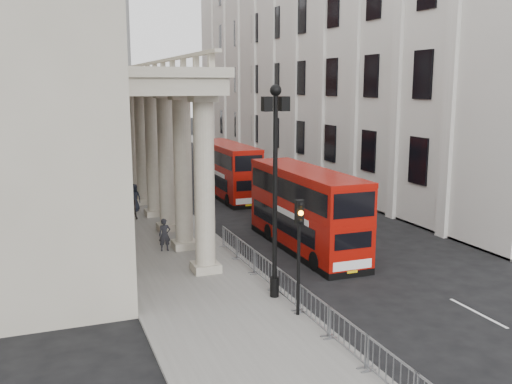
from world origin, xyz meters
TOP-DOWN VIEW (x-y plane):
  - ground at (0.00, 0.00)m, footprint 260.00×260.00m
  - sidewalk_west at (-3.00, 30.00)m, footprint 6.00×140.00m
  - sidewalk_east at (13.50, 30.00)m, footprint 3.00×140.00m
  - kerb at (-0.05, 30.00)m, footprint 0.20×140.00m
  - portico_building at (-10.50, 18.00)m, footprint 9.00×28.00m
  - brick_building at (-10.50, 48.00)m, footprint 9.00×32.00m
  - west_building_far at (-10.50, 80.00)m, footprint 9.00×30.00m
  - east_building at (16.00, 32.00)m, footprint 8.00×55.00m
  - monument_column at (6.00, 92.00)m, footprint 8.00×8.00m
  - lamp_post_south at (-0.60, 4.00)m, footprint 1.05×0.44m
  - lamp_post_mid at (-0.60, 20.00)m, footprint 1.05×0.44m
  - lamp_post_north at (-0.60, 36.00)m, footprint 1.05×0.44m
  - traffic_light at (-0.50, 1.98)m, footprint 0.28×0.33m
  - crowd_barriers at (-0.35, 2.23)m, footprint 0.50×18.75m
  - bus_near at (3.60, 9.95)m, footprint 2.39×9.74m
  - bus_far at (4.27, 24.79)m, footprint 2.39×9.43m
  - pedestrian_a at (-3.35, 11.88)m, footprint 0.62×0.42m
  - pedestrian_b at (-3.88, 19.42)m, footprint 0.86×0.70m
  - pedestrian_c at (-3.31, 21.82)m, footprint 1.06×0.93m

SIDE VIEW (x-z plane):
  - ground at x=0.00m, z-range 0.00..0.00m
  - sidewalk_west at x=-3.00m, z-range 0.00..0.12m
  - sidewalk_east at x=13.50m, z-range 0.00..0.12m
  - kerb at x=-0.05m, z-range 0.00..0.14m
  - crowd_barriers at x=-0.35m, z-range 0.12..1.22m
  - pedestrian_a at x=-3.35m, z-range 0.12..1.78m
  - pedestrian_b at x=-3.88m, z-range 0.12..1.79m
  - pedestrian_c at x=-3.31m, z-range 0.12..1.94m
  - bus_far at x=4.27m, z-range 0.09..4.15m
  - bus_near at x=3.60m, z-range 0.09..4.30m
  - traffic_light at x=-0.50m, z-range 0.96..5.26m
  - lamp_post_south at x=-0.60m, z-range 0.75..9.07m
  - lamp_post_mid at x=-0.60m, z-range 0.75..9.07m
  - lamp_post_north at x=-0.60m, z-range 0.75..9.07m
  - portico_building at x=-10.50m, z-range 0.00..12.00m
  - west_building_far at x=-10.50m, z-range 0.00..20.00m
  - brick_building at x=-10.50m, z-range 0.00..22.00m
  - east_building at x=16.00m, z-range 0.00..25.00m
  - monument_column at x=6.00m, z-range -11.12..43.08m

